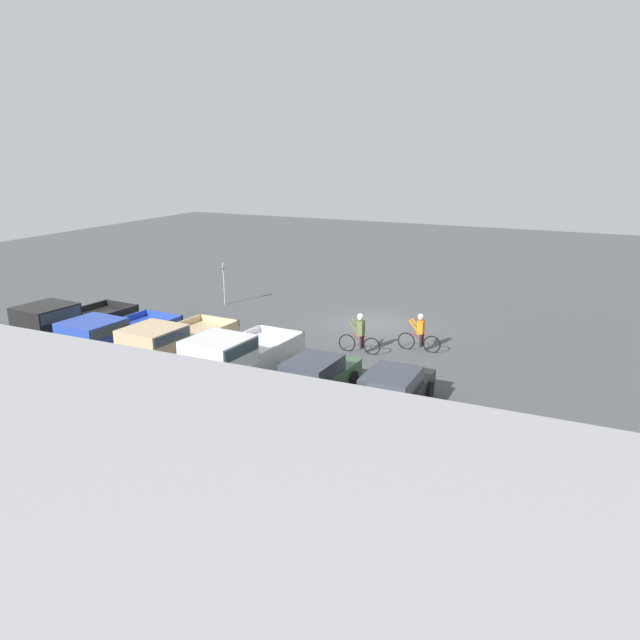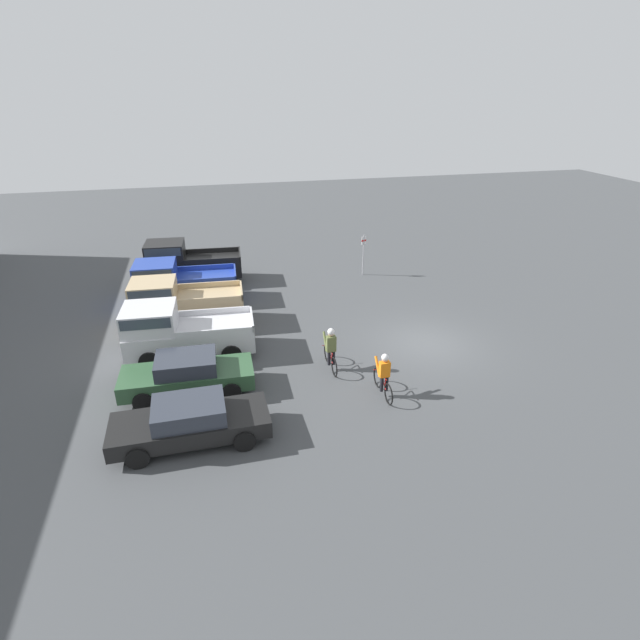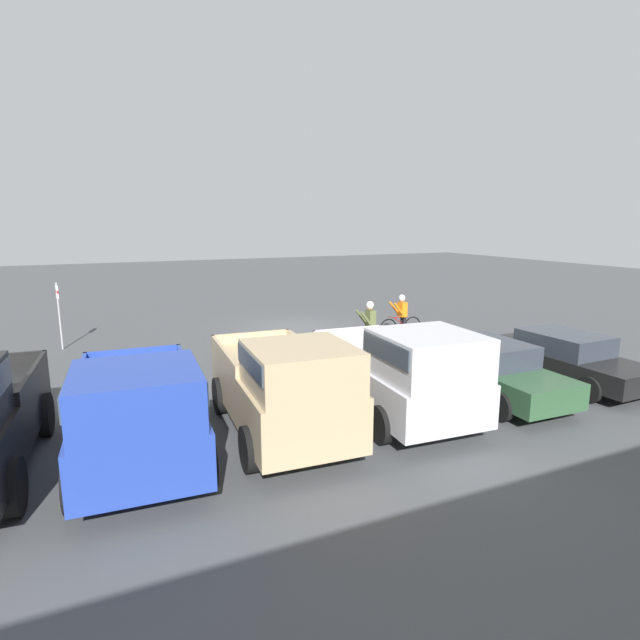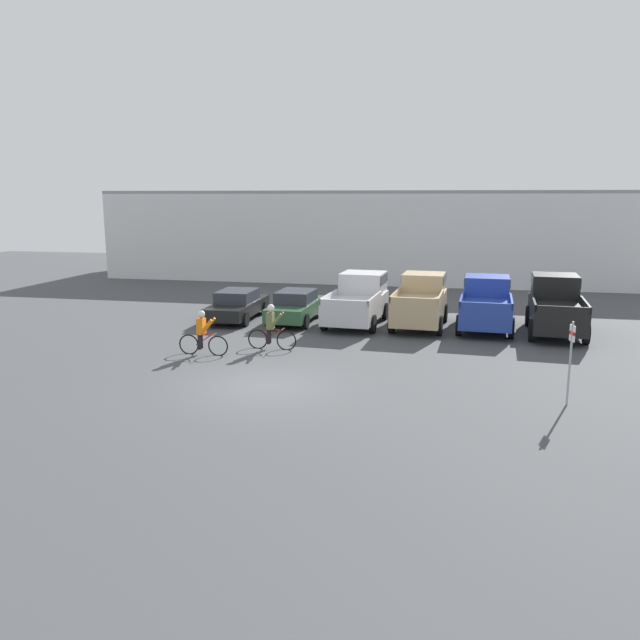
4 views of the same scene
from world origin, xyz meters
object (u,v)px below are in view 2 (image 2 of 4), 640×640
Objects in this scene: pickup_truck_2 at (178,282)px; pickup_truck_0 at (178,330)px; pickup_truck_3 at (186,262)px; cyclist_1 at (384,375)px; sedan_0 at (190,422)px; pickup_truck_1 at (180,302)px; sedan_1 at (187,374)px; fire_lane_sign at (363,251)px; cyclist_0 at (331,348)px.

pickup_truck_0 is at bearing -179.28° from pickup_truck_2.
pickup_truck_3 reaches higher than pickup_truck_0.
pickup_truck_3 is 14.66m from cyclist_1.
sedan_0 is 0.93× the size of pickup_truck_0.
pickup_truck_0 is 5.59m from pickup_truck_2.
sedan_1 is at bearing -177.33° from pickup_truck_1.
sedan_0 is 2.53× the size of cyclist_1.
fire_lane_sign reaches higher than sedan_1.
pickup_truck_2 is at bearing 99.48° from fire_lane_sign.
pickup_truck_2 is 2.64× the size of cyclist_0.
cyclist_0 is 2.57m from cyclist_1.
pickup_truck_3 reaches higher than sedan_1.
pickup_truck_1 reaches higher than pickup_truck_0.
pickup_truck_0 is 1.04× the size of pickup_truck_1.
fire_lane_sign is (12.93, -9.75, 0.73)m from sedan_0.
fire_lane_sign is (10.13, -9.83, 0.70)m from sedan_1.
sedan_1 is 5.34m from cyclist_0.
sedan_1 is at bearing -177.42° from pickup_truck_2.
pickup_truck_0 reaches higher than sedan_0.
pickup_truck_0 is 1.03× the size of pickup_truck_2.
pickup_truck_2 reaches higher than sedan_1.
cyclist_1 is at bearing -153.00° from pickup_truck_3.
pickup_truck_3 is 12.10m from cyclist_0.
cyclist_0 reaches higher than sedan_0.
sedan_1 is at bearing 74.69° from cyclist_1.
sedan_1 is 6.90m from cyclist_1.
sedan_1 is 8.44m from pickup_truck_2.
sedan_0 is 14.04m from pickup_truck_3.
cyclist_0 is 1.00× the size of cyclist_1.
pickup_truck_3 is (11.23, -0.00, 0.48)m from sedan_1.
sedan_0 is 8.44m from pickup_truck_1.
cyclist_1 is at bearing 165.13° from fire_lane_sign.
fire_lane_sign is at bearing -14.87° from cyclist_1.
pickup_truck_1 reaches higher than cyclist_0.
pickup_truck_3 reaches higher than pickup_truck_1.
pickup_truck_0 is at bearing 66.44° from cyclist_0.
cyclist_1 is (-2.19, -1.33, -0.06)m from cyclist_0.
pickup_truck_0 reaches higher than pickup_truck_2.
pickup_truck_2 is at bearing 34.47° from cyclist_1.
fire_lane_sign is (7.30, -10.14, 0.30)m from pickup_truck_0.
pickup_truck_1 is at bearing 2.67° from sedan_1.
sedan_1 is 11.24m from pickup_truck_3.
pickup_truck_3 is at bearing 26.11° from cyclist_0.
pickup_truck_2 reaches higher than sedan_0.
pickup_truck_1 is (5.62, 0.26, 0.43)m from sedan_1.
fire_lane_sign reaches higher than pickup_truck_1.
cyclist_0 is (-10.86, -5.32, -0.33)m from pickup_truck_3.
pickup_truck_3 is at bearing -2.70° from pickup_truck_1.
cyclist_1 is at bearing -148.83° from cyclist_0.
fire_lane_sign is at bearing -80.52° from pickup_truck_2.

